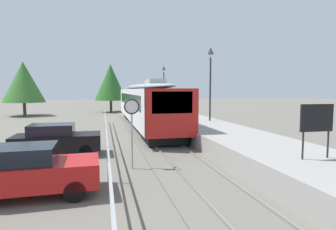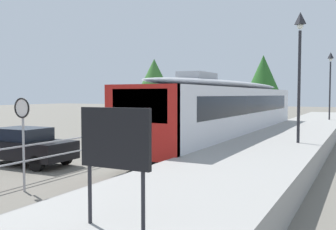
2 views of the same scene
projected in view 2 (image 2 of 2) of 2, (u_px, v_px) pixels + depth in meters
ground_plane at (149, 152)px, 19.06m from camera, size 160.00×160.00×0.00m
track_rails at (204, 155)px, 17.68m from camera, size 3.20×60.00×0.14m
commuter_train at (231, 108)px, 21.12m from camera, size 2.82×19.71×3.74m
station_platform at (274, 151)px, 16.17m from camera, size 3.90×60.00×0.90m
platform_lamp_mid_platform at (300, 52)px, 15.37m from camera, size 0.34×0.34×5.35m
platform_lamp_far_end at (330, 73)px, 29.78m from camera, size 0.34×0.34×5.35m
platform_notice_board at (115, 142)px, 5.54m from camera, size 1.20×0.08×1.80m
speed_limit_sign at (22, 121)px, 11.10m from camera, size 0.61×0.10×2.81m
parked_hatchback_black at (26, 146)px, 15.45m from camera, size 4.02×1.80×1.53m
tree_behind_carpark at (154, 83)px, 39.41m from camera, size 4.97×4.97×6.64m
tree_behind_station_far at (263, 81)px, 37.71m from camera, size 4.51×4.51×6.85m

